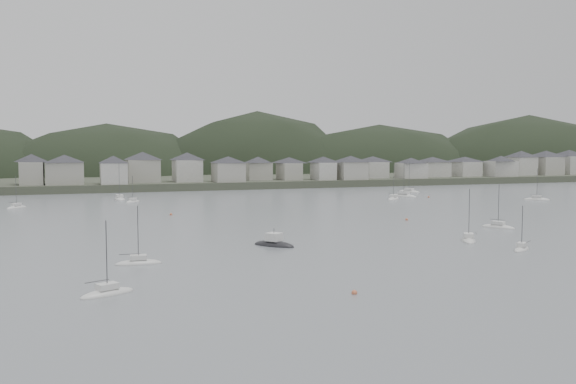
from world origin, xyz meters
name	(u,v)px	position (x,y,z in m)	size (l,w,h in m)	color
ground	(464,271)	(0.00, 0.00, 0.00)	(900.00, 900.00, 0.00)	slate
far_shore_land	(163,174)	(0.00, 295.00, 1.50)	(900.00, 250.00, 3.00)	#383D2D
forested_ridge	(179,199)	(4.83, 269.40, -11.28)	(851.55, 103.94, 102.57)	black
waterfront_town	(315,166)	(50.59, 183.34, 8.66)	(451.48, 28.46, 12.92)	#A3A295
moored_fleet	(269,217)	(-5.57, 73.25, 0.18)	(243.00, 154.40, 13.49)	silver
motor_launch_far	(274,244)	(-18.32, 30.17, 0.29)	(7.37, 8.21, 3.94)	black
mooring_buoys	(295,219)	(-1.49, 65.66, 0.15)	(180.05, 123.89, 0.70)	#D16B45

